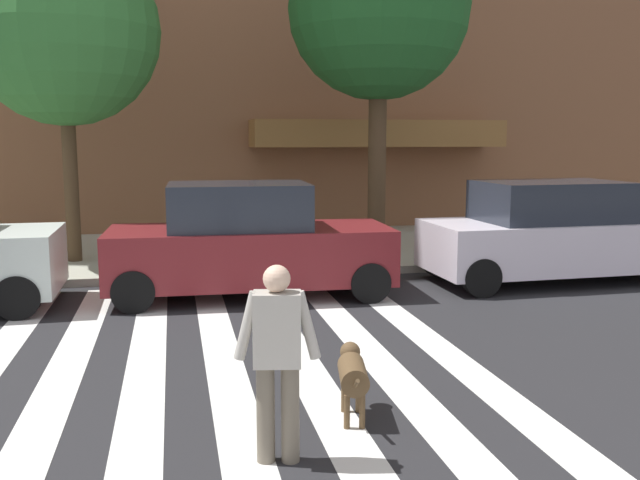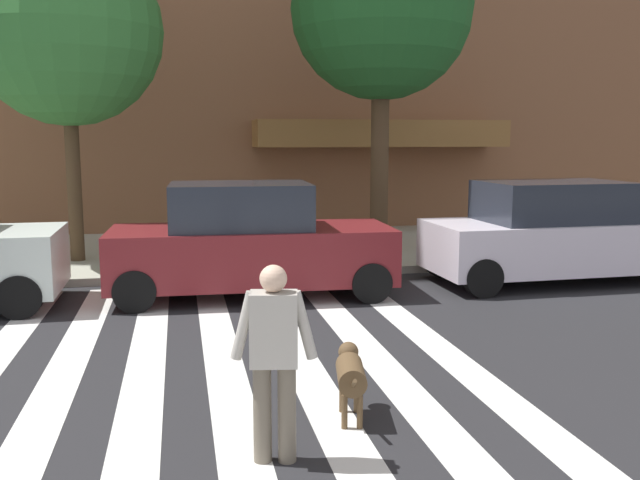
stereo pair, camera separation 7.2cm
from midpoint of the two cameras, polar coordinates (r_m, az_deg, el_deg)
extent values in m
plane|color=#232326|center=(6.27, -15.20, -16.64)|extent=(160.00, 160.00, 0.00)
cube|color=#A8A895|center=(15.81, -13.05, -1.07)|extent=(80.00, 6.00, 0.15)
cube|color=silver|center=(6.39, -23.28, -16.53)|extent=(0.45, 13.24, 0.01)
cube|color=silver|center=(6.27, -14.85, -16.61)|extent=(0.45, 13.24, 0.01)
cube|color=silver|center=(6.28, -6.27, -16.34)|extent=(0.45, 13.24, 0.01)
cube|color=silver|center=(6.41, 2.08, -15.74)|extent=(0.45, 13.24, 0.01)
cube|color=silver|center=(6.66, 9.88, -14.89)|extent=(0.45, 13.24, 0.01)
cube|color=silver|center=(7.02, 16.94, -13.88)|extent=(0.45, 13.24, 0.01)
cube|color=olive|center=(18.79, 5.11, 8.78)|extent=(6.78, 1.60, 0.70)
cylinder|color=black|center=(12.65, -21.98, -2.65)|extent=(0.66, 0.23, 0.66)
cylinder|color=black|center=(11.00, -23.46, -4.33)|extent=(0.66, 0.23, 0.66)
cube|color=maroon|center=(11.57, -5.47, -1.18)|extent=(4.71, 2.04, 0.90)
cube|color=#232833|center=(11.45, -6.46, 2.85)|extent=(2.33, 1.73, 0.74)
cylinder|color=black|center=(12.73, 2.58, -1.97)|extent=(0.67, 0.24, 0.66)
cylinder|color=black|center=(11.09, 4.44, -3.55)|extent=(0.67, 0.24, 0.66)
cylinder|color=black|center=(12.50, -14.20, -2.42)|extent=(0.67, 0.24, 0.66)
cylinder|color=black|center=(10.82, -14.91, -4.11)|extent=(0.67, 0.24, 0.66)
cube|color=silver|center=(13.41, 19.44, -0.35)|extent=(4.94, 2.04, 0.88)
cube|color=#232833|center=(13.22, 18.90, 3.05)|extent=(2.58, 1.75, 0.72)
cylinder|color=black|center=(15.29, 23.86, -0.93)|extent=(0.67, 0.24, 0.66)
cylinder|color=black|center=(13.32, 10.16, -1.63)|extent=(0.67, 0.24, 0.66)
cylinder|color=black|center=(11.76, 13.52, -3.07)|extent=(0.67, 0.24, 0.66)
cylinder|color=#4C3823|center=(14.74, -19.60, 5.21)|extent=(0.28, 0.28, 3.54)
sphere|color=#337533|center=(14.87, -20.15, 16.04)|extent=(3.74, 3.74, 3.74)
cylinder|color=#4C3823|center=(15.07, 5.10, 6.85)|extent=(0.39, 0.39, 4.14)
sphere|color=#1E5623|center=(15.31, 5.26, 18.63)|extent=(3.85, 3.85, 3.85)
cylinder|color=#6B6051|center=(5.78, -4.43, -14.14)|extent=(0.17, 0.17, 0.82)
cylinder|color=#6B6051|center=(5.78, -2.39, -14.15)|extent=(0.17, 0.17, 0.82)
cube|color=#B2ADA3|center=(5.55, -3.47, -7.36)|extent=(0.42, 0.30, 0.60)
cylinder|color=#B2ADA3|center=(5.55, -5.97, -7.05)|extent=(0.24, 0.13, 0.57)
cylinder|color=#B2ADA3|center=(5.53, -0.97, -7.06)|extent=(0.24, 0.13, 0.57)
sphere|color=beige|center=(5.45, -3.51, -3.21)|extent=(0.26, 0.26, 0.22)
cylinder|color=brown|center=(6.54, 2.90, -11.04)|extent=(0.35, 0.60, 0.26)
sphere|color=brown|center=(6.84, 2.67, -9.25)|extent=(0.23, 0.23, 0.20)
cylinder|color=brown|center=(6.16, 3.17, -11.77)|extent=(0.08, 0.24, 0.16)
cylinder|color=brown|center=(6.82, 2.15, -12.80)|extent=(0.07, 0.07, 0.32)
cylinder|color=brown|center=(6.83, 3.35, -12.78)|extent=(0.07, 0.07, 0.32)
cylinder|color=brown|center=(6.45, 2.37, -14.05)|extent=(0.07, 0.07, 0.32)
cylinder|color=brown|center=(6.46, 3.65, -14.03)|extent=(0.07, 0.07, 0.32)
camera|label=1|loc=(0.04, -89.76, 0.04)|focal=38.63mm
camera|label=2|loc=(0.04, 90.24, -0.04)|focal=38.63mm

